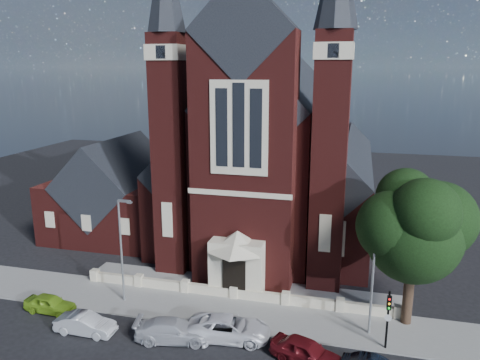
% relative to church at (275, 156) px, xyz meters
% --- Properties ---
extents(ground, '(120.00, 120.00, 0.00)m').
position_rel_church_xyz_m(ground, '(0.00, -7.94, -8.19)').
color(ground, black).
rests_on(ground, ground).
extents(pavement_strip, '(60.00, 5.00, 0.12)m').
position_rel_church_xyz_m(pavement_strip, '(0.00, -18.44, -8.19)').
color(pavement_strip, gray).
rests_on(pavement_strip, ground).
extents(forecourt_paving, '(26.00, 3.00, 0.14)m').
position_rel_church_xyz_m(forecourt_paving, '(0.00, -14.44, -8.19)').
color(forecourt_paving, gray).
rests_on(forecourt_paving, ground).
extents(forecourt_wall, '(24.00, 0.40, 0.90)m').
position_rel_church_xyz_m(forecourt_wall, '(0.00, -16.44, -8.19)').
color(forecourt_wall, beige).
rests_on(forecourt_wall, ground).
extents(church, '(20.01, 34.90, 29.20)m').
position_rel_church_xyz_m(church, '(0.00, 0.00, 0.00)').
color(church, '#4E1714').
rests_on(church, ground).
extents(parish_hall, '(12.00, 12.20, 10.24)m').
position_rel_church_xyz_m(parish_hall, '(-16.00, -4.94, -4.17)').
color(parish_hall, '#4E1714').
rests_on(parish_hall, ground).
extents(street_tree, '(6.40, 6.60, 10.70)m').
position_rel_church_xyz_m(street_tree, '(12.60, -17.23, -1.23)').
color(street_tree, black).
rests_on(street_tree, ground).
extents(street_lamp_left, '(1.16, 0.22, 8.09)m').
position_rel_church_xyz_m(street_lamp_left, '(-7.91, -18.94, -3.59)').
color(street_lamp_left, gray).
rests_on(street_lamp_left, ground).
extents(street_lamp_right, '(1.16, 0.22, 8.09)m').
position_rel_church_xyz_m(street_lamp_right, '(10.09, -18.94, -3.59)').
color(street_lamp_right, gray).
rests_on(street_lamp_right, ground).
extents(traffic_signal, '(0.28, 0.42, 4.00)m').
position_rel_church_xyz_m(traffic_signal, '(11.00, -20.52, -5.60)').
color(traffic_signal, black).
rests_on(traffic_signal, ground).
extents(car_lime_van, '(3.83, 1.63, 1.29)m').
position_rel_church_xyz_m(car_lime_van, '(-12.47, -21.70, -7.54)').
color(car_lime_van, '#82B624').
rests_on(car_lime_van, ground).
extents(car_silver_a, '(4.12, 1.47, 1.35)m').
position_rel_church_xyz_m(car_silver_a, '(-8.38, -23.56, -7.51)').
color(car_silver_a, '#ADB1B6').
rests_on(car_silver_a, ground).
extents(car_silver_b, '(5.29, 2.95, 1.45)m').
position_rel_church_xyz_m(car_silver_b, '(-2.35, -22.88, -7.46)').
color(car_silver_b, silver).
rests_on(car_silver_b, ground).
extents(car_white_suv, '(5.73, 3.09, 1.53)m').
position_rel_church_xyz_m(car_white_suv, '(1.08, -21.76, -7.42)').
color(car_white_suv, white).
rests_on(car_white_suv, ground).
extents(car_dark_red, '(4.82, 3.21, 1.52)m').
position_rel_church_xyz_m(car_dark_red, '(6.30, -23.11, -7.42)').
color(car_dark_red, maroon).
rests_on(car_dark_red, ground).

